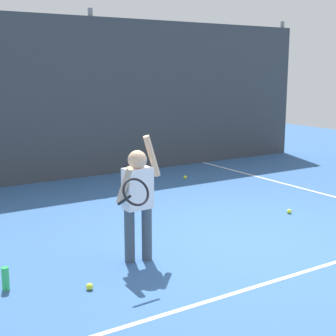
{
  "coord_description": "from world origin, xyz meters",
  "views": [
    {
      "loc": [
        -3.87,
        -4.32,
        2.03
      ],
      "look_at": [
        -0.72,
        0.66,
        0.85
      ],
      "focal_mm": 53.08,
      "sensor_mm": 36.0,
      "label": 1
    }
  ],
  "objects_px": {
    "tennis_ball_0": "(185,177)",
    "tennis_ball_1": "(289,211)",
    "tennis_player": "(138,196)",
    "tennis_ball_2": "(90,287)",
    "water_bottle": "(5,279)"
  },
  "relations": [
    {
      "from": "water_bottle",
      "to": "tennis_ball_2",
      "type": "distance_m",
      "value": 0.79
    },
    {
      "from": "tennis_player",
      "to": "tennis_ball_2",
      "type": "xyz_separation_m",
      "value": [
        -0.73,
        -0.37,
        -0.69
      ]
    },
    {
      "from": "water_bottle",
      "to": "tennis_player",
      "type": "bearing_deg",
      "value": -2.02
    },
    {
      "from": "tennis_player",
      "to": "tennis_ball_1",
      "type": "distance_m",
      "value": 2.81
    },
    {
      "from": "tennis_ball_0",
      "to": "tennis_ball_2",
      "type": "relative_size",
      "value": 1.0
    },
    {
      "from": "tennis_player",
      "to": "tennis_ball_0",
      "type": "height_order",
      "value": "tennis_player"
    },
    {
      "from": "tennis_ball_0",
      "to": "tennis_ball_1",
      "type": "bearing_deg",
      "value": -90.59
    },
    {
      "from": "tennis_ball_0",
      "to": "tennis_ball_2",
      "type": "distance_m",
      "value": 4.9
    },
    {
      "from": "water_bottle",
      "to": "tennis_ball_2",
      "type": "height_order",
      "value": "water_bottle"
    },
    {
      "from": "tennis_player",
      "to": "tennis_ball_0",
      "type": "distance_m",
      "value": 4.18
    },
    {
      "from": "water_bottle",
      "to": "tennis_ball_0",
      "type": "xyz_separation_m",
      "value": [
        4.11,
        3.05,
        -0.08
      ]
    },
    {
      "from": "tennis_player",
      "to": "water_bottle",
      "type": "height_order",
      "value": "tennis_player"
    },
    {
      "from": "water_bottle",
      "to": "tennis_ball_1",
      "type": "relative_size",
      "value": 3.33
    },
    {
      "from": "tennis_player",
      "to": "tennis_ball_1",
      "type": "xyz_separation_m",
      "value": [
        2.69,
        0.42,
        -0.69
      ]
    },
    {
      "from": "tennis_ball_0",
      "to": "tennis_ball_1",
      "type": "relative_size",
      "value": 1.0
    }
  ]
}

